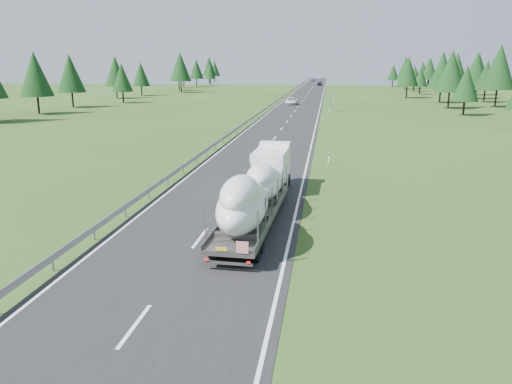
# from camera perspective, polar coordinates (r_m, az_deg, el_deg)

# --- Properties ---
(ground) EXTENTS (400.00, 400.00, 0.00)m
(ground) POSITION_cam_1_polar(r_m,az_deg,el_deg) (18.26, -13.68, -14.67)
(ground) COLOR #284316
(ground) RESTS_ON ground
(road_surface) EXTENTS (10.00, 400.00, 0.02)m
(road_surface) POSITION_cam_1_polar(r_m,az_deg,el_deg) (115.22, 5.11, 10.06)
(road_surface) COLOR black
(road_surface) RESTS_ON ground
(guardrail) EXTENTS (0.10, 400.00, 0.76)m
(guardrail) POSITION_cam_1_polar(r_m,az_deg,el_deg) (115.53, 2.45, 10.41)
(guardrail) COLOR slate
(guardrail) RESTS_ON ground
(marker_posts) EXTENTS (0.13, 350.08, 1.00)m
(marker_posts) POSITION_cam_1_polar(r_m,az_deg,el_deg) (169.91, 8.43, 11.55)
(marker_posts) COLOR silver
(marker_posts) RESTS_ON ground
(highway_sign) EXTENTS (0.08, 0.90, 2.60)m
(highway_sign) POSITION_cam_1_polar(r_m,az_deg,el_deg) (94.97, 8.85, 10.11)
(highway_sign) COLOR slate
(highway_sign) RESTS_ON ground
(tree_line_right) EXTENTS (27.47, 261.51, 12.56)m
(tree_line_right) POSITION_cam_1_polar(r_m,az_deg,el_deg) (110.19, 26.14, 12.06)
(tree_line_right) COLOR black
(tree_line_right) RESTS_ON ground
(tree_line_left) EXTENTS (14.78, 261.93, 12.64)m
(tree_line_left) POSITION_cam_1_polar(r_m,az_deg,el_deg) (115.02, -18.54, 12.91)
(tree_line_left) COLOR black
(tree_line_left) RESTS_ON ground
(boat_truck) EXTENTS (2.82, 17.15, 3.69)m
(boat_truck) POSITION_cam_1_polar(r_m,az_deg,el_deg) (28.58, 0.18, 0.57)
(boat_truck) COLOR white
(boat_truck) RESTS_ON ground
(distant_van) EXTENTS (2.48, 5.36, 1.49)m
(distant_van) POSITION_cam_1_polar(r_m,az_deg,el_deg) (111.63, 4.07, 10.32)
(distant_van) COLOR white
(distant_van) RESTS_ON ground
(distant_car_dark) EXTENTS (2.13, 4.81, 1.61)m
(distant_car_dark) POSITION_cam_1_polar(r_m,az_deg,el_deg) (210.08, 7.28, 12.19)
(distant_car_dark) COLOR black
(distant_car_dark) RESTS_ON ground
(distant_car_blue) EXTENTS (1.74, 4.06, 1.30)m
(distant_car_blue) POSITION_cam_1_polar(r_m,az_deg,el_deg) (260.53, 6.50, 12.60)
(distant_car_blue) COLOR #192448
(distant_car_blue) RESTS_ON ground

